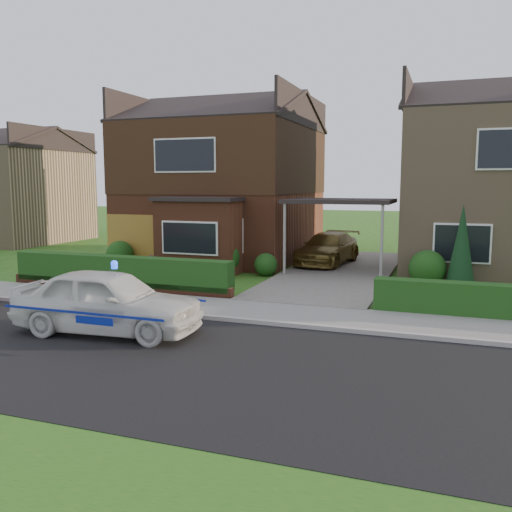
% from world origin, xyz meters
% --- Properties ---
extents(ground, '(120.00, 120.00, 0.00)m').
position_xyz_m(ground, '(0.00, 0.00, 0.00)').
color(ground, '#1D5416').
rests_on(ground, ground).
extents(road, '(60.00, 6.00, 0.02)m').
position_xyz_m(road, '(0.00, 0.00, 0.00)').
color(road, black).
rests_on(road, ground).
extents(kerb, '(60.00, 0.16, 0.12)m').
position_xyz_m(kerb, '(0.00, 3.05, 0.06)').
color(kerb, '#9E9993').
rests_on(kerb, ground).
extents(sidewalk, '(60.00, 2.00, 0.10)m').
position_xyz_m(sidewalk, '(0.00, 4.10, 0.05)').
color(sidewalk, slate).
rests_on(sidewalk, ground).
extents(driveway, '(3.80, 12.00, 0.12)m').
position_xyz_m(driveway, '(0.00, 11.00, 0.06)').
color(driveway, '#666059').
rests_on(driveway, ground).
extents(house_left, '(7.50, 9.53, 7.25)m').
position_xyz_m(house_left, '(-5.78, 13.90, 3.81)').
color(house_left, brown).
rests_on(house_left, ground).
extents(house_right, '(7.50, 8.06, 7.25)m').
position_xyz_m(house_right, '(5.80, 13.99, 3.66)').
color(house_right, '#957B5B').
rests_on(house_right, ground).
extents(carport_link, '(3.80, 3.00, 2.77)m').
position_xyz_m(carport_link, '(0.00, 10.95, 2.66)').
color(carport_link, black).
rests_on(carport_link, ground).
extents(garage_door, '(2.20, 0.10, 2.10)m').
position_xyz_m(garage_door, '(-8.25, 9.96, 1.05)').
color(garage_door, olive).
rests_on(garage_door, ground).
extents(dwarf_wall, '(7.70, 0.25, 0.36)m').
position_xyz_m(dwarf_wall, '(-5.80, 5.30, 0.18)').
color(dwarf_wall, brown).
rests_on(dwarf_wall, ground).
extents(hedge_left, '(7.50, 0.55, 0.90)m').
position_xyz_m(hedge_left, '(-5.80, 5.45, 0.00)').
color(hedge_left, '#143511').
rests_on(hedge_left, ground).
extents(shrub_left_far, '(1.08, 1.08, 1.08)m').
position_xyz_m(shrub_left_far, '(-8.50, 9.50, 0.54)').
color(shrub_left_far, '#143511').
rests_on(shrub_left_far, ground).
extents(shrub_left_mid, '(1.32, 1.32, 1.32)m').
position_xyz_m(shrub_left_mid, '(-4.00, 9.30, 0.66)').
color(shrub_left_mid, '#143511').
rests_on(shrub_left_mid, ground).
extents(shrub_left_near, '(0.84, 0.84, 0.84)m').
position_xyz_m(shrub_left_near, '(-2.40, 9.60, 0.42)').
color(shrub_left_near, '#143511').
rests_on(shrub_left_near, ground).
extents(shrub_right_near, '(1.20, 1.20, 1.20)m').
position_xyz_m(shrub_right_near, '(3.20, 9.40, 0.60)').
color(shrub_right_near, '#143511').
rests_on(shrub_right_near, ground).
extents(conifer_a, '(0.90, 0.90, 2.60)m').
position_xyz_m(conifer_a, '(4.20, 9.20, 1.30)').
color(conifer_a, black).
rests_on(conifer_a, ground).
extents(neighbour_left, '(6.50, 7.00, 5.20)m').
position_xyz_m(neighbour_left, '(-20.00, 16.00, 2.60)').
color(neighbour_left, '#957B5B').
rests_on(neighbour_left, ground).
extents(police_car, '(3.90, 4.36, 1.61)m').
position_xyz_m(police_car, '(-3.27, 1.20, 0.72)').
color(police_car, silver).
rests_on(police_car, ground).
extents(driveway_car, '(2.21, 4.42, 1.23)m').
position_xyz_m(driveway_car, '(-0.79, 12.66, 0.74)').
color(driveway_car, brown).
rests_on(driveway_car, driveway).
extents(potted_plant_a, '(0.46, 0.36, 0.78)m').
position_xyz_m(potted_plant_a, '(-4.74, 6.46, 0.39)').
color(potted_plant_a, gray).
rests_on(potted_plant_a, ground).
extents(potted_plant_b, '(0.51, 0.50, 0.72)m').
position_xyz_m(potted_plant_b, '(-6.53, 6.00, 0.36)').
color(potted_plant_b, gray).
rests_on(potted_plant_b, ground).
extents(potted_plant_c, '(0.49, 0.49, 0.80)m').
position_xyz_m(potted_plant_c, '(-5.96, 7.82, 0.40)').
color(potted_plant_c, gray).
rests_on(potted_plant_c, ground).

